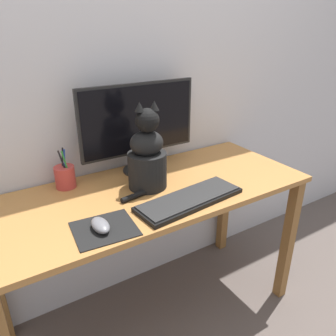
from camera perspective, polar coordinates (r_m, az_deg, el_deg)
ground_plane at (r=1.90m, az=-2.44°, el=-23.92°), size 12.00×12.00×0.00m
wall_back at (r=1.58m, az=-9.38°, el=17.81°), size 7.00×0.04×2.50m
desk at (r=1.49m, az=-2.86°, el=-7.32°), size 1.43×0.59×0.74m
monitor at (r=1.54m, az=-5.09°, el=7.71°), size 0.58×0.17×0.43m
keyboard at (r=1.34m, az=3.81°, el=-5.41°), size 0.47×0.20×0.02m
mousepad_left at (r=1.20m, az=-10.99°, el=-10.35°), size 0.23×0.21×0.00m
computer_mouse_left at (r=1.18m, az=-11.70°, el=-9.73°), size 0.06×0.10×0.04m
cat at (r=1.40m, az=-3.61°, el=1.96°), size 0.27×0.20×0.38m
pen_cup at (r=1.50m, az=-17.49°, el=-1.43°), size 0.09×0.09×0.18m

